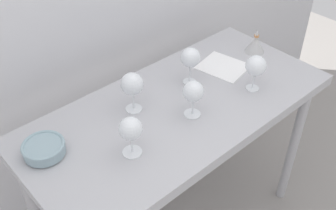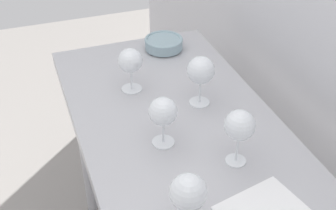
{
  "view_description": "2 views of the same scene",
  "coord_description": "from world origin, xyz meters",
  "px_view_note": "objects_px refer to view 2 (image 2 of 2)",
  "views": [
    {
      "loc": [
        -0.94,
        -0.98,
        1.99
      ],
      "look_at": [
        -0.08,
        -0.02,
        0.95
      ],
      "focal_mm": 43.07,
      "sensor_mm": 36.0,
      "label": 1
    },
    {
      "loc": [
        1.02,
        -0.44,
        1.81
      ],
      "look_at": [
        -0.08,
        -0.04,
        0.98
      ],
      "focal_mm": 48.47,
      "sensor_mm": 36.0,
      "label": 2
    }
  ],
  "objects_px": {
    "wine_glass_near_right": "(188,193)",
    "wine_glass_near_center": "(163,113)",
    "wine_glass_far_left": "(201,71)",
    "wine_glass_far_right": "(240,126)",
    "tasting_bowl": "(164,43)",
    "wine_glass_near_left": "(130,62)"
  },
  "relations": [
    {
      "from": "wine_glass_far_left",
      "to": "wine_glass_near_center",
      "type": "height_order",
      "value": "wine_glass_far_left"
    },
    {
      "from": "wine_glass_far_right",
      "to": "wine_glass_near_center",
      "type": "relative_size",
      "value": 1.1
    },
    {
      "from": "wine_glass_far_right",
      "to": "wine_glass_far_left",
      "type": "relative_size",
      "value": 1.0
    },
    {
      "from": "wine_glass_near_right",
      "to": "tasting_bowl",
      "type": "distance_m",
      "value": 0.94
    },
    {
      "from": "wine_glass_far_left",
      "to": "tasting_bowl",
      "type": "relative_size",
      "value": 1.12
    },
    {
      "from": "wine_glass_far_right",
      "to": "wine_glass_near_left",
      "type": "xyz_separation_m",
      "value": [
        -0.48,
        -0.18,
        -0.02
      ]
    },
    {
      "from": "wine_glass_far_right",
      "to": "wine_glass_near_left",
      "type": "bearing_deg",
      "value": -159.19
    },
    {
      "from": "wine_glass_far_left",
      "to": "wine_glass_near_left",
      "type": "bearing_deg",
      "value": -129.37
    },
    {
      "from": "wine_glass_far_left",
      "to": "tasting_bowl",
      "type": "distance_m",
      "value": 0.42
    },
    {
      "from": "wine_glass_near_right",
      "to": "wine_glass_far_left",
      "type": "relative_size",
      "value": 0.94
    },
    {
      "from": "wine_glass_near_left",
      "to": "tasting_bowl",
      "type": "distance_m",
      "value": 0.34
    },
    {
      "from": "wine_glass_near_left",
      "to": "wine_glass_near_right",
      "type": "height_order",
      "value": "wine_glass_near_right"
    },
    {
      "from": "wine_glass_far_right",
      "to": "wine_glass_far_left",
      "type": "distance_m",
      "value": 0.32
    },
    {
      "from": "wine_glass_near_right",
      "to": "wine_glass_near_center",
      "type": "distance_m",
      "value": 0.33
    },
    {
      "from": "wine_glass_far_right",
      "to": "tasting_bowl",
      "type": "height_order",
      "value": "wine_glass_far_right"
    },
    {
      "from": "wine_glass_near_left",
      "to": "tasting_bowl",
      "type": "bearing_deg",
      "value": 139.51
    },
    {
      "from": "wine_glass_near_right",
      "to": "wine_glass_near_center",
      "type": "height_order",
      "value": "wine_glass_near_right"
    },
    {
      "from": "wine_glass_far_right",
      "to": "tasting_bowl",
      "type": "distance_m",
      "value": 0.73
    },
    {
      "from": "wine_glass_near_center",
      "to": "tasting_bowl",
      "type": "relative_size",
      "value": 1.02
    },
    {
      "from": "wine_glass_far_right",
      "to": "wine_glass_near_center",
      "type": "height_order",
      "value": "wine_glass_far_right"
    },
    {
      "from": "wine_glass_far_left",
      "to": "tasting_bowl",
      "type": "xyz_separation_m",
      "value": [
        -0.41,
        0.01,
        -0.1
      ]
    },
    {
      "from": "wine_glass_near_right",
      "to": "wine_glass_far_left",
      "type": "distance_m",
      "value": 0.55
    }
  ]
}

